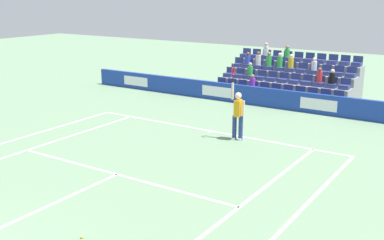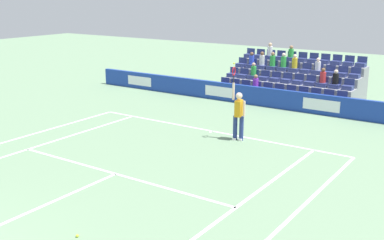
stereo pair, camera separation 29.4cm
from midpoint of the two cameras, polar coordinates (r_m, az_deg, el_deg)
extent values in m
cube|color=white|center=(18.71, 2.90, -1.33)|extent=(10.97, 0.10, 0.01)
cube|color=white|center=(14.55, -8.53, -6.37)|extent=(8.23, 0.10, 0.01)
cube|color=white|center=(12.61, -18.56, -10.52)|extent=(0.10, 6.40, 0.01)
cube|color=white|center=(17.22, -19.73, -3.70)|extent=(0.10, 11.89, 0.01)
cube|color=white|center=(11.97, 4.89, -11.15)|extent=(0.10, 11.89, 0.01)
cube|color=white|center=(11.44, 11.01, -12.70)|extent=(0.10, 11.89, 0.01)
cube|color=white|center=(18.63, 2.74, -1.40)|extent=(0.10, 0.20, 0.01)
cube|color=#193899|center=(22.86, 9.43, 2.66)|extent=(20.90, 0.20, 0.90)
cube|color=white|center=(21.83, 15.52, 1.72)|extent=(1.67, 0.01, 0.50)
cube|color=white|center=(23.95, 3.65, 3.40)|extent=(1.67, 0.01, 0.50)
cube|color=white|center=(26.94, -5.98, 4.66)|extent=(1.67, 0.01, 0.50)
cylinder|color=navy|center=(17.54, 6.39, -1.02)|extent=(0.16, 0.16, 0.90)
cylinder|color=navy|center=(17.61, 5.65, -0.93)|extent=(0.16, 0.16, 0.90)
cube|color=white|center=(17.65, 6.35, -2.30)|extent=(0.16, 0.28, 0.08)
cube|color=white|center=(17.73, 5.62, -2.21)|extent=(0.16, 0.28, 0.08)
cube|color=orange|center=(17.38, 6.09, 1.40)|extent=(0.28, 0.39, 0.60)
sphere|color=beige|center=(17.28, 6.13, 2.88)|extent=(0.24, 0.24, 0.24)
cylinder|color=beige|center=(17.32, 5.45, 3.44)|extent=(0.09, 0.09, 0.62)
cylinder|color=beige|center=(17.27, 6.73, 1.36)|extent=(0.09, 0.09, 0.56)
cylinder|color=black|center=(17.23, 5.49, 4.90)|extent=(0.04, 0.04, 0.28)
torus|color=red|center=(17.18, 5.51, 5.82)|extent=(0.08, 0.31, 0.31)
sphere|color=#D1E533|center=(17.14, 5.53, 6.74)|extent=(0.07, 0.07, 0.07)
cube|color=gray|center=(23.87, 10.50, 2.55)|extent=(6.82, 0.95, 0.42)
cube|color=navy|center=(22.78, 17.67, 2.28)|extent=(0.48, 0.44, 0.20)
cube|color=navy|center=(22.91, 17.87, 2.98)|extent=(0.48, 0.04, 0.30)
cube|color=navy|center=(22.95, 16.20, 2.49)|extent=(0.48, 0.44, 0.20)
cube|color=navy|center=(23.09, 16.40, 3.18)|extent=(0.48, 0.04, 0.30)
cube|color=navy|center=(23.14, 14.75, 2.70)|extent=(0.48, 0.44, 0.20)
cube|color=navy|center=(23.28, 14.95, 3.38)|extent=(0.48, 0.04, 0.30)
cube|color=navy|center=(23.35, 13.32, 2.89)|extent=(0.48, 0.44, 0.20)
cube|color=navy|center=(23.49, 13.53, 3.57)|extent=(0.48, 0.04, 0.30)
cube|color=navy|center=(23.57, 11.91, 3.09)|extent=(0.48, 0.44, 0.20)
cube|color=navy|center=(23.71, 12.13, 3.76)|extent=(0.48, 0.04, 0.30)
cube|color=navy|center=(23.81, 10.54, 3.28)|extent=(0.48, 0.44, 0.20)
cube|color=navy|center=(23.94, 10.76, 3.94)|extent=(0.48, 0.04, 0.30)
cube|color=navy|center=(24.06, 9.19, 3.46)|extent=(0.48, 0.44, 0.20)
cube|color=navy|center=(24.19, 9.42, 4.11)|extent=(0.48, 0.04, 0.30)
cube|color=navy|center=(24.32, 7.87, 3.64)|extent=(0.48, 0.44, 0.20)
cube|color=navy|center=(24.45, 8.10, 4.28)|extent=(0.48, 0.04, 0.30)
cube|color=navy|center=(24.60, 6.57, 3.81)|extent=(0.48, 0.44, 0.20)
cube|color=navy|center=(24.72, 6.81, 4.45)|extent=(0.48, 0.04, 0.30)
cube|color=navy|center=(24.88, 5.31, 3.97)|extent=(0.48, 0.44, 0.20)
cube|color=navy|center=(25.01, 5.55, 4.61)|extent=(0.48, 0.04, 0.30)
cube|color=navy|center=(25.18, 4.08, 4.13)|extent=(0.48, 0.44, 0.20)
cube|color=navy|center=(25.31, 4.32, 4.76)|extent=(0.48, 0.04, 0.30)
cube|color=gray|center=(24.69, 11.43, 3.41)|extent=(6.82, 0.95, 0.84)
cube|color=navy|center=(23.59, 18.43, 3.69)|extent=(0.48, 0.44, 0.20)
cube|color=navy|center=(23.73, 18.62, 4.35)|extent=(0.48, 0.04, 0.30)
cube|color=navy|center=(23.76, 17.00, 3.88)|extent=(0.48, 0.44, 0.20)
cube|color=navy|center=(23.90, 17.19, 4.54)|extent=(0.48, 0.04, 0.30)
cube|color=navy|center=(23.95, 15.59, 4.07)|extent=(0.48, 0.44, 0.20)
cube|color=navy|center=(24.09, 15.79, 4.72)|extent=(0.48, 0.04, 0.30)
cube|color=navy|center=(24.15, 14.20, 4.25)|extent=(0.48, 0.44, 0.20)
cube|color=navy|center=(24.29, 14.40, 4.90)|extent=(0.48, 0.04, 0.30)
cube|color=navy|center=(24.36, 12.83, 4.42)|extent=(0.48, 0.44, 0.20)
cube|color=navy|center=(24.50, 13.04, 5.07)|extent=(0.48, 0.04, 0.30)
cube|color=navy|center=(24.59, 11.49, 4.60)|extent=(0.48, 0.44, 0.20)
cube|color=navy|center=(24.73, 11.70, 5.23)|extent=(0.48, 0.04, 0.30)
cube|color=navy|center=(24.83, 10.17, 4.76)|extent=(0.48, 0.44, 0.20)
cube|color=navy|center=(24.97, 10.39, 5.39)|extent=(0.48, 0.04, 0.30)
cube|color=navy|center=(25.08, 8.88, 4.92)|extent=(0.48, 0.44, 0.20)
cube|color=navy|center=(25.22, 9.10, 5.54)|extent=(0.48, 0.04, 0.30)
cube|color=navy|center=(25.35, 7.61, 5.07)|extent=(0.48, 0.44, 0.20)
cube|color=navy|center=(25.49, 7.84, 5.69)|extent=(0.48, 0.04, 0.30)
cube|color=navy|center=(25.63, 6.37, 5.22)|extent=(0.48, 0.44, 0.20)
cube|color=navy|center=(25.76, 6.60, 5.83)|extent=(0.48, 0.04, 0.30)
cube|color=navy|center=(25.92, 5.16, 5.37)|extent=(0.48, 0.44, 0.20)
cube|color=navy|center=(26.05, 5.39, 5.97)|extent=(0.48, 0.04, 0.30)
cube|color=gray|center=(25.51, 12.29, 4.22)|extent=(6.82, 0.95, 1.26)
cube|color=navy|center=(24.42, 19.15, 4.99)|extent=(0.48, 0.44, 0.20)
cube|color=navy|center=(24.57, 19.32, 5.63)|extent=(0.48, 0.04, 0.30)
cube|color=navy|center=(24.58, 17.75, 5.17)|extent=(0.48, 0.44, 0.20)
cube|color=navy|center=(24.74, 17.94, 5.80)|extent=(0.48, 0.04, 0.30)
cube|color=navy|center=(24.76, 16.38, 5.35)|extent=(0.48, 0.44, 0.20)
cube|color=navy|center=(24.91, 16.57, 5.97)|extent=(0.48, 0.04, 0.30)
cube|color=navy|center=(24.96, 15.03, 5.51)|extent=(0.48, 0.44, 0.20)
cube|color=navy|center=(25.11, 15.22, 6.13)|extent=(0.48, 0.04, 0.30)
cube|color=navy|center=(25.17, 13.70, 5.68)|extent=(0.48, 0.44, 0.20)
cube|color=navy|center=(25.31, 13.89, 6.29)|extent=(0.48, 0.04, 0.30)
cube|color=navy|center=(25.39, 12.39, 5.83)|extent=(0.48, 0.44, 0.20)
cube|color=navy|center=(25.53, 12.59, 6.44)|extent=(0.48, 0.04, 0.30)
cube|color=navy|center=(25.62, 11.10, 5.98)|extent=(0.48, 0.44, 0.20)
cube|color=navy|center=(25.77, 11.30, 6.59)|extent=(0.48, 0.04, 0.30)
cube|color=navy|center=(25.87, 9.83, 6.13)|extent=(0.48, 0.44, 0.20)
cube|color=navy|center=(26.01, 10.04, 6.72)|extent=(0.48, 0.04, 0.30)
cube|color=navy|center=(26.13, 8.59, 6.27)|extent=(0.48, 0.44, 0.20)
cube|color=navy|center=(26.27, 8.81, 6.86)|extent=(0.48, 0.04, 0.30)
cube|color=navy|center=(26.40, 7.38, 6.40)|extent=(0.48, 0.44, 0.20)
cube|color=navy|center=(26.54, 7.59, 6.99)|extent=(0.48, 0.04, 0.30)
cube|color=navy|center=(26.68, 6.18, 6.53)|extent=(0.48, 0.44, 0.20)
cube|color=navy|center=(26.82, 6.40, 7.11)|extent=(0.48, 0.04, 0.30)
cube|color=gray|center=(26.34, 13.11, 4.97)|extent=(6.82, 0.95, 1.68)
cube|color=navy|center=(25.27, 19.81, 6.22)|extent=(0.48, 0.44, 0.20)
cube|color=navy|center=(25.42, 19.98, 6.82)|extent=(0.48, 0.04, 0.30)
cube|color=navy|center=(25.43, 18.46, 6.38)|extent=(0.48, 0.44, 0.20)
cube|color=navy|center=(25.58, 18.63, 6.98)|extent=(0.48, 0.04, 0.30)
cube|color=navy|center=(25.60, 17.13, 6.54)|extent=(0.48, 0.44, 0.20)
cube|color=navy|center=(25.76, 17.30, 7.14)|extent=(0.48, 0.04, 0.30)
cube|color=navy|center=(25.79, 15.81, 6.70)|extent=(0.48, 0.44, 0.20)
cube|color=navy|center=(25.94, 15.99, 7.29)|extent=(0.48, 0.04, 0.30)
cube|color=navy|center=(25.99, 14.51, 6.85)|extent=(0.48, 0.44, 0.20)
cube|color=navy|center=(26.14, 14.70, 7.44)|extent=(0.48, 0.04, 0.30)
cube|color=navy|center=(26.20, 13.23, 6.99)|extent=(0.48, 0.44, 0.20)
cube|color=navy|center=(26.35, 13.42, 7.57)|extent=(0.48, 0.04, 0.30)
cube|color=navy|center=(26.43, 11.97, 7.13)|extent=(0.48, 0.44, 0.20)
cube|color=navy|center=(26.58, 12.17, 7.71)|extent=(0.48, 0.04, 0.30)
cube|color=navy|center=(26.67, 10.73, 7.26)|extent=(0.48, 0.44, 0.20)
cube|color=navy|center=(26.82, 10.93, 7.83)|extent=(0.48, 0.04, 0.30)
cube|color=navy|center=(26.92, 9.52, 7.39)|extent=(0.48, 0.44, 0.20)
cube|color=navy|center=(27.07, 9.72, 7.96)|extent=(0.48, 0.04, 0.30)
cube|color=navy|center=(27.18, 8.33, 7.51)|extent=(0.48, 0.44, 0.20)
cube|color=navy|center=(27.33, 8.53, 8.07)|extent=(0.48, 0.04, 0.30)
cube|color=navy|center=(27.46, 7.16, 7.63)|extent=(0.48, 0.44, 0.20)
cube|color=navy|center=(27.60, 7.37, 8.18)|extent=(0.48, 0.04, 0.30)
cylinder|color=white|center=(26.92, 9.60, 8.14)|extent=(0.28, 0.28, 0.50)
sphere|color=#D3A884|center=(26.88, 9.63, 8.87)|extent=(0.20, 0.20, 0.20)
cylinder|color=yellow|center=(25.38, 12.47, 6.64)|extent=(0.28, 0.28, 0.52)
sphere|color=beige|center=(25.33, 12.52, 7.44)|extent=(0.20, 0.20, 0.20)
cylinder|color=purple|center=(24.30, 7.95, 4.41)|extent=(0.28, 0.28, 0.45)
sphere|color=#9E7251|center=(24.25, 7.98, 5.16)|extent=(0.20, 0.20, 0.20)
cylinder|color=white|center=(26.12, 8.67, 7.07)|extent=(0.28, 0.28, 0.53)
sphere|color=brown|center=(26.07, 8.70, 7.86)|extent=(0.20, 0.20, 0.20)
cylinder|color=green|center=(25.61, 11.18, 6.82)|extent=(0.28, 0.28, 0.54)
sphere|color=beige|center=(25.56, 11.23, 7.64)|extent=(0.20, 0.20, 0.20)
cylinder|color=red|center=(23.93, 15.69, 4.92)|extent=(0.28, 0.28, 0.51)
sphere|color=brown|center=(23.87, 15.75, 5.77)|extent=(0.20, 0.20, 0.20)
cylinder|color=green|center=(25.86, 9.92, 6.96)|extent=(0.28, 0.28, 0.55)
sphere|color=#9E7251|center=(25.81, 9.95, 7.78)|extent=(0.20, 0.20, 0.20)
cylinder|color=black|center=(23.75, 17.10, 4.72)|extent=(0.28, 0.28, 0.49)
sphere|color=beige|center=(23.69, 17.17, 5.54)|extent=(0.20, 0.20, 0.20)
cylinder|color=green|center=(26.43, 12.05, 7.81)|extent=(0.28, 0.28, 0.43)
sphere|color=#9E7251|center=(26.40, 12.09, 8.49)|extent=(0.20, 0.20, 0.20)
cylinder|color=green|center=(25.34, 7.69, 5.84)|extent=(0.28, 0.28, 0.47)
sphere|color=#D3A884|center=(25.29, 7.72, 6.59)|extent=(0.20, 0.20, 0.20)
cylinder|color=white|center=(24.96, 15.12, 6.25)|extent=(0.28, 0.28, 0.43)
sphere|color=beige|center=(24.91, 15.17, 6.96)|extent=(0.20, 0.20, 0.20)
cylinder|color=blue|center=(26.39, 7.45, 7.12)|extent=(0.28, 0.28, 0.46)
sphere|color=brown|center=(26.35, 7.47, 7.83)|extent=(0.20, 0.20, 0.20)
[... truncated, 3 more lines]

